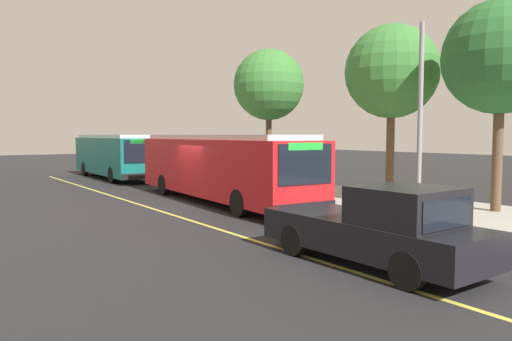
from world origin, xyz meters
The scene contains 14 objects.
ground_plane centered at (0.00, 0.00, 0.00)m, with size 120.00×120.00×0.00m, color #232326.
sidewalk_curb centered at (0.00, 6.00, 0.07)m, with size 44.00×6.40×0.15m, color #A8A399.
lane_stripe_center centered at (0.00, -2.20, 0.00)m, with size 36.00×0.14×0.01m, color #E0D64C.
transit_bus_main centered at (0.33, 1.01, 1.62)m, with size 12.65×3.34×2.95m.
transit_bus_second centered at (-13.85, 1.12, 1.62)m, with size 10.97×2.90×2.95m.
pickup_truck centered at (11.41, -1.43, 0.86)m, with size 5.44×2.11×1.85m.
bus_shelter centered at (-1.92, 5.90, 1.92)m, with size 2.90×1.60×2.48m.
waiting_bench centered at (-1.70, 5.76, 0.63)m, with size 1.60×0.48×0.95m.
route_sign_post centered at (0.20, 3.55, 1.96)m, with size 0.44×0.08×2.80m.
pedestrian_commuter centered at (-2.90, 3.91, 1.12)m, with size 0.24×0.40×1.69m.
street_tree_near_shelter centered at (9.17, 7.55, 5.73)m, with size 4.13×4.13×7.67m.
street_tree_upstreet centered at (-5.43, 7.94, 5.98)m, with size 4.31×4.31×8.01m.
street_tree_downstreet centered at (4.31, 7.51, 5.71)m, with size 4.12×4.12×7.65m.
utility_pole centered at (8.71, 3.60, 3.35)m, with size 0.16×0.16×6.40m, color gray.
Camera 1 is at (18.56, -9.79, 2.94)m, focal length 33.94 mm.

